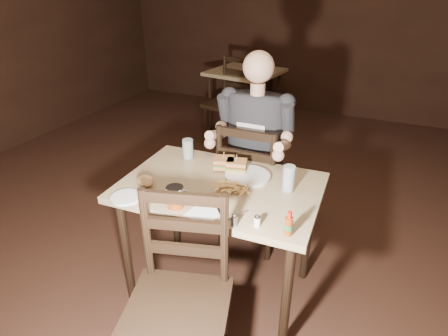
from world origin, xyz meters
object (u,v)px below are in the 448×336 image
at_px(bg_chair_near, 228,104).
at_px(side_plate, 126,198).
at_px(glass_left, 188,149).
at_px(bg_table, 245,78).
at_px(chair_far, 254,184).
at_px(chair_near, 177,311).
at_px(dinner_plate, 248,177).
at_px(glass_right, 289,179).
at_px(hot_sauce, 289,223).
at_px(syrup_dispenser, 175,197).
at_px(diner, 254,124).
at_px(bg_chair_far, 259,86).
at_px(main_table, 220,198).

relative_size(bg_chair_near, side_plate, 6.44).
bearing_deg(glass_left, bg_chair_near, 106.57).
xyz_separation_m(bg_table, bg_chair_near, (0.00, -0.55, -0.18)).
bearing_deg(chair_far, chair_near, 93.46).
bearing_deg(bg_table, dinner_plate, -68.44).
bearing_deg(dinner_plate, glass_right, -9.99).
bearing_deg(dinner_plate, hot_sauce, -49.81).
relative_size(chair_far, bg_chair_near, 0.98).
xyz_separation_m(bg_table, side_plate, (0.53, -3.07, 0.10)).
xyz_separation_m(chair_far, dinner_plate, (0.10, -0.43, 0.29)).
distance_m(hot_sauce, syrup_dispenser, 0.58).
height_order(bg_chair_near, side_plate, bg_chair_near).
distance_m(bg_table, glass_right, 2.93).
bearing_deg(bg_chair_near, diner, -50.30).
height_order(bg_table, glass_left, glass_left).
height_order(hot_sauce, syrup_dispenser, hot_sauce).
xyz_separation_m(chair_far, bg_chair_far, (-0.92, 2.71, -0.05)).
xyz_separation_m(bg_table, diner, (0.92, -2.21, 0.28)).
height_order(bg_table, bg_chair_far, bg_chair_far).
height_order(bg_chair_far, bg_chair_near, bg_chair_near).
xyz_separation_m(bg_chair_near, dinner_plate, (1.02, -2.04, 0.28)).
distance_m(bg_chair_far, hot_sauce, 3.84).
bearing_deg(dinner_plate, syrup_dispenser, -117.16).
distance_m(chair_far, hot_sauce, 1.03).
height_order(chair_near, syrup_dispenser, chair_near).
height_order(chair_near, side_plate, chair_near).
height_order(diner, dinner_plate, diner).
height_order(chair_near, dinner_plate, chair_near).
bearing_deg(hot_sauce, bg_chair_near, 119.28).
xyz_separation_m(hot_sauce, syrup_dispenser, (-0.58, -0.01, -0.00)).
xyz_separation_m(chair_near, side_plate, (-0.48, 0.32, 0.28)).
bearing_deg(bg_chair_far, chair_far, 90.44).
bearing_deg(hot_sauce, diner, 119.88).
xyz_separation_m(bg_table, dinner_plate, (1.02, -2.59, 0.10)).
relative_size(main_table, bg_chair_far, 1.29).
distance_m(chair_far, bg_chair_near, 1.86).
bearing_deg(chair_far, bg_table, -67.47).
distance_m(chair_near, glass_right, 0.87).
height_order(main_table, bg_table, same).
xyz_separation_m(main_table, diner, (0.01, 0.51, 0.28)).
bearing_deg(diner, main_table, -91.33).
bearing_deg(bg_chair_far, side_plate, 80.00).
bearing_deg(main_table, bg_chair_near, 112.75).
xyz_separation_m(bg_chair_far, syrup_dispenser, (0.80, -3.57, 0.39)).
distance_m(main_table, glass_left, 0.43).
height_order(bg_chair_far, dinner_plate, bg_chair_far).
bearing_deg(bg_chair_far, glass_left, 82.49).
xyz_separation_m(dinner_plate, glass_right, (0.25, -0.04, 0.07)).
bearing_deg(side_plate, bg_table, 99.73).
bearing_deg(diner, glass_right, -50.59).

